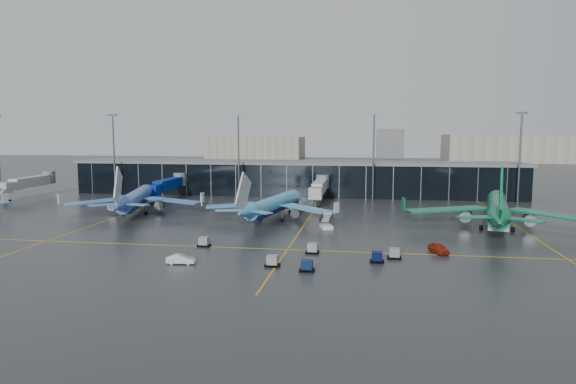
# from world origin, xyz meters

# --- Properties ---
(ground) EXTENTS (600.00, 600.00, 0.00)m
(ground) POSITION_xyz_m (0.00, 0.00, 0.00)
(ground) COLOR #282B2D
(ground) RESTS_ON ground
(terminal_pier) EXTENTS (142.00, 17.00, 10.70)m
(terminal_pier) POSITION_xyz_m (0.00, 62.00, 5.42)
(terminal_pier) COLOR black
(terminal_pier) RESTS_ON ground
(jet_bridges) EXTENTS (94.00, 27.50, 7.20)m
(jet_bridges) POSITION_xyz_m (-35.00, 42.99, 4.55)
(jet_bridges) COLOR #595B60
(jet_bridges) RESTS_ON ground
(flood_masts) EXTENTS (203.00, 0.50, 25.50)m
(flood_masts) POSITION_xyz_m (5.00, 50.00, 13.81)
(flood_masts) COLOR #595B60
(flood_masts) RESTS_ON ground
(distant_hangars) EXTENTS (260.00, 71.00, 22.00)m
(distant_hangars) POSITION_xyz_m (49.94, 270.08, 8.79)
(distant_hangars) COLOR #B2AD99
(distant_hangars) RESTS_ON ground
(taxi_lines) EXTENTS (220.00, 120.00, 0.02)m
(taxi_lines) POSITION_xyz_m (10.00, 10.61, 0.01)
(taxi_lines) COLOR gold
(taxi_lines) RESTS_ON ground
(airliner_arkefly) EXTENTS (43.41, 46.88, 12.14)m
(airliner_arkefly) POSITION_xyz_m (-32.75, 17.28, 6.07)
(airliner_arkefly) COLOR #3E71CD
(airliner_arkefly) RESTS_ON ground
(airliner_klm_near) EXTENTS (39.22, 42.93, 11.58)m
(airliner_klm_near) POSITION_xyz_m (2.41, 13.71, 5.79)
(airliner_klm_near) COLOR #42A1D9
(airliner_klm_near) RESTS_ON ground
(airliner_aer_lingus) EXTENTS (47.11, 51.18, 13.49)m
(airliner_aer_lingus) POSITION_xyz_m (50.15, 10.33, 6.75)
(airliner_aer_lingus) COLOR #0C6D44
(airliner_aer_lingus) RESTS_ON ground
(baggage_carts) EXTENTS (34.90, 14.87, 1.70)m
(baggage_carts) POSITION_xyz_m (14.49, -21.11, 0.76)
(baggage_carts) COLOR black
(baggage_carts) RESTS_ON ground
(mobile_airstair) EXTENTS (3.12, 3.74, 3.45)m
(mobile_airstair) POSITION_xyz_m (15.07, 5.00, 0.77)
(mobile_airstair) COLOR white
(mobile_airstair) RESTS_ON ground
(service_van_red) EXTENTS (3.47, 5.20, 1.65)m
(service_van_red) POSITION_xyz_m (35.30, -13.63, 0.82)
(service_van_red) COLOR maroon
(service_van_red) RESTS_ON ground
(service_van_white) EXTENTS (4.53, 2.08, 1.44)m
(service_van_white) POSITION_xyz_m (-4.64, -26.89, 0.72)
(service_van_white) COLOR silver
(service_van_white) RESTS_ON ground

